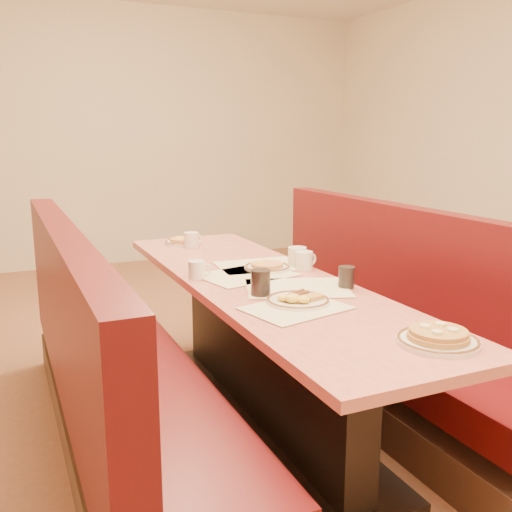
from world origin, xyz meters
name	(u,v)px	position (x,y,z in m)	size (l,w,h in m)	color
ground	(261,422)	(0.00, 0.00, 0.00)	(8.00, 8.00, 0.00)	#9E6647
room_envelope	(262,17)	(0.00, 0.00, 1.93)	(6.04, 8.04, 2.82)	beige
diner_table	(262,353)	(0.00, 0.00, 0.37)	(0.70, 2.50, 0.75)	black
booth_left	(112,381)	(-0.73, 0.00, 0.36)	(0.55, 2.50, 1.05)	#4C3326
booth_right	(383,334)	(0.73, 0.00, 0.36)	(0.55, 2.50, 1.05)	#4C3326
placemat_near_left	(296,308)	(-0.08, -0.49, 0.75)	(0.39, 0.29, 0.00)	beige
placemat_near_right	(297,288)	(0.07, -0.23, 0.75)	(0.45, 0.34, 0.00)	beige
placemat_far_left	(246,275)	(-0.04, 0.09, 0.75)	(0.44, 0.33, 0.00)	beige
placemat_far_right	(260,265)	(0.10, 0.25, 0.75)	(0.43, 0.32, 0.00)	beige
pancake_plate	(438,338)	(0.17, -1.03, 0.77)	(0.27, 0.27, 0.06)	white
eggs_plate	(298,300)	(-0.04, -0.43, 0.77)	(0.26, 0.26, 0.05)	white
extra_plate_mid	(267,267)	(0.10, 0.16, 0.77)	(0.24, 0.24, 0.05)	white
extra_plate_far	(183,241)	(-0.08, 1.02, 0.77)	(0.24, 0.24, 0.05)	white
coffee_mug_a	(305,260)	(0.28, 0.09, 0.80)	(0.12, 0.09, 0.09)	white
coffee_mug_b	(197,269)	(-0.28, 0.14, 0.79)	(0.11, 0.08, 0.09)	white
coffee_mug_c	(298,256)	(0.28, 0.16, 0.80)	(0.14, 0.10, 0.10)	white
coffee_mug_d	(192,240)	(-0.07, 0.87, 0.80)	(0.12, 0.09, 0.10)	white
soda_tumbler_near	(261,283)	(-0.13, -0.26, 0.81)	(0.08, 0.08, 0.12)	black
soda_tumbler_mid	(346,277)	(0.28, -0.30, 0.80)	(0.07, 0.07, 0.10)	black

